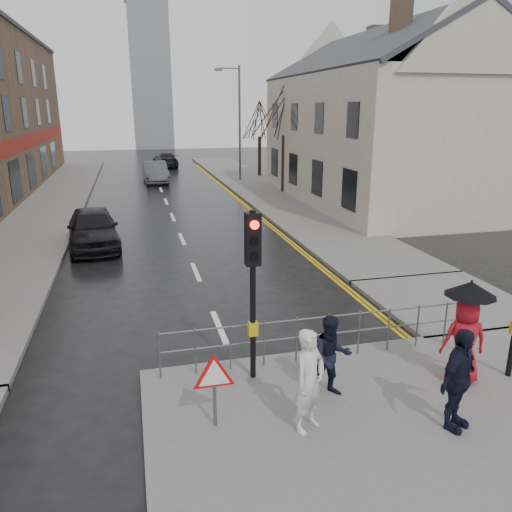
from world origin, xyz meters
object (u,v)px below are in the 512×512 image
pedestrian_b (331,357)px  pedestrian_d (458,380)px  car_mid (155,172)px  pedestrian_with_umbrella (466,328)px  pedestrian_a (309,381)px  car_parked (93,228)px

pedestrian_b → pedestrian_d: size_ratio=0.88×
pedestrian_b → pedestrian_d: 2.17m
car_mid → pedestrian_b: bearing=-89.1°
pedestrian_b → pedestrian_with_umbrella: bearing=-0.4°
pedestrian_with_umbrella → pedestrian_d: bearing=-129.1°
pedestrian_with_umbrella → pedestrian_b: bearing=177.0°
pedestrian_a → pedestrian_b: 1.14m
pedestrian_a → car_parked: pedestrian_a is taller
car_parked → car_mid: car_parked is taller
pedestrian_b → car_mid: bearing=95.7°
pedestrian_d → car_parked: 15.24m
car_mid → pedestrian_a: bearing=-90.5°
pedestrian_b → car_mid: size_ratio=0.34×
pedestrian_b → pedestrian_with_umbrella: (2.68, -0.14, 0.33)m
pedestrian_a → pedestrian_with_umbrella: size_ratio=0.87×
pedestrian_with_umbrella → car_parked: bearing=121.4°
pedestrian_b → pedestrian_with_umbrella: 2.71m
car_parked → pedestrian_d: bearing=-70.0°
pedestrian_b → car_mid: 29.77m
pedestrian_b → pedestrian_d: (1.64, -1.42, 0.11)m
pedestrian_with_umbrella → pedestrian_a: bearing=-168.2°
pedestrian_with_umbrella → pedestrian_d: (-1.04, -1.28, -0.23)m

